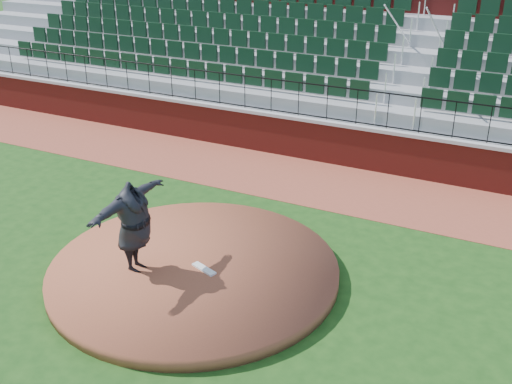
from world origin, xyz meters
TOP-DOWN VIEW (x-y plane):
  - ground at (0.00, 0.00)m, footprint 90.00×90.00m
  - warning_track at (0.00, 5.40)m, footprint 34.00×3.20m
  - field_wall at (0.00, 7.00)m, footprint 34.00×0.35m
  - wall_cap at (0.00, 7.00)m, footprint 34.00×0.45m
  - wall_railing at (0.00, 7.00)m, footprint 34.00×0.05m
  - seating_stands at (0.00, 9.72)m, footprint 34.00×5.10m
  - concourse_wall at (0.00, 12.52)m, footprint 34.00×0.50m
  - pitchers_mound at (-0.56, -0.22)m, footprint 5.92×5.92m
  - pitching_rubber at (-0.28, -0.29)m, footprint 0.62×0.35m
  - pitcher at (-1.49, -0.86)m, footprint 0.71×2.38m

SIDE VIEW (x-z plane):
  - ground at x=0.00m, z-range 0.00..0.00m
  - warning_track at x=0.00m, z-range 0.00..0.01m
  - pitchers_mound at x=-0.56m, z-range 0.00..0.25m
  - pitching_rubber at x=-0.28m, z-range 0.25..0.29m
  - field_wall at x=0.00m, z-range 0.00..1.20m
  - pitcher at x=-1.49m, z-range 0.25..2.17m
  - wall_cap at x=0.00m, z-range 1.20..1.30m
  - wall_railing at x=0.00m, z-range 1.30..2.30m
  - seating_stands at x=0.00m, z-range 0.00..4.60m
  - concourse_wall at x=0.00m, z-range 0.00..5.50m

